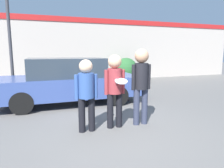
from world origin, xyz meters
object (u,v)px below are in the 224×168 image
person_right (141,80)px  shrub (126,69)px  street_lamp (16,5)px  person_left (86,90)px  person_middle_with_frisbee (115,85)px  parked_car_near (69,81)px

person_right → shrub: 7.60m
person_right → street_lamp: size_ratio=0.33×
shrub → person_right: bearing=-110.4°
person_left → person_middle_with_frisbee: person_middle_with_frisbee is taller
person_middle_with_frisbee → shrub: 7.85m
parked_car_near → street_lamp: (-1.67, 1.75, 2.73)m
person_left → shrub: (3.98, 7.13, -0.24)m
street_lamp → shrub: size_ratio=3.99×
person_left → shrub: person_left is taller
person_right → parked_car_near: 3.03m
person_left → parked_car_near: bearing=91.1°
person_left → shrub: bearing=60.8°
street_lamp → shrub: 6.90m
parked_car_near → shrub: (4.03, 4.44, -0.07)m
parked_car_near → shrub: parked_car_near is taller
person_right → street_lamp: 5.89m
person_right → person_middle_with_frisbee: bearing=179.7°
person_middle_with_frisbee → person_right: bearing=-0.3°
person_middle_with_frisbee → street_lamp: size_ratio=0.30×
shrub → person_middle_with_frisbee: bearing=-115.0°
person_left → person_middle_with_frisbee: 0.68m
person_left → shrub: size_ratio=1.14×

